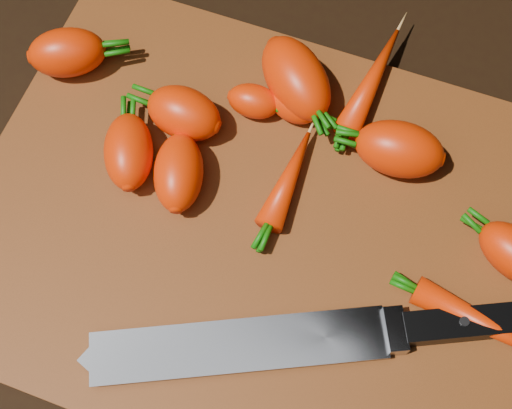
% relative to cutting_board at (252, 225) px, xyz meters
% --- Properties ---
extents(ground, '(2.00, 2.00, 0.01)m').
position_rel_cutting_board_xyz_m(ground, '(0.00, 0.00, -0.01)').
color(ground, black).
extents(cutting_board, '(0.50, 0.40, 0.01)m').
position_rel_cutting_board_xyz_m(cutting_board, '(0.00, 0.00, 0.00)').
color(cutting_board, brown).
rests_on(cutting_board, ground).
extents(carrot_0, '(0.09, 0.08, 0.05)m').
position_rel_cutting_board_xyz_m(carrot_0, '(-0.22, 0.09, 0.03)').
color(carrot_0, red).
rests_on(carrot_0, cutting_board).
extents(carrot_1, '(0.07, 0.05, 0.05)m').
position_rel_cutting_board_xyz_m(carrot_1, '(-0.09, 0.07, 0.03)').
color(carrot_1, red).
rests_on(carrot_1, cutting_board).
extents(carrot_2, '(0.10, 0.10, 0.05)m').
position_rel_cutting_board_xyz_m(carrot_2, '(-0.01, 0.14, 0.03)').
color(carrot_2, red).
rests_on(carrot_2, cutting_board).
extents(carrot_3, '(0.07, 0.08, 0.04)m').
position_rel_cutting_board_xyz_m(carrot_3, '(-0.07, 0.01, 0.03)').
color(carrot_3, red).
rests_on(carrot_3, cutting_board).
extents(carrot_4, '(0.08, 0.06, 0.05)m').
position_rel_cutting_board_xyz_m(carrot_4, '(0.10, 0.10, 0.03)').
color(carrot_4, red).
rests_on(carrot_4, cutting_board).
extents(carrot_5, '(0.05, 0.04, 0.03)m').
position_rel_cutting_board_xyz_m(carrot_5, '(-0.00, 0.12, 0.02)').
color(carrot_5, red).
rests_on(carrot_5, cutting_board).
extents(carrot_7, '(0.04, 0.13, 0.03)m').
position_rel_cutting_board_xyz_m(carrot_7, '(0.06, 0.17, 0.02)').
color(carrot_7, red).
rests_on(carrot_7, cutting_board).
extents(carrot_8, '(0.14, 0.05, 0.03)m').
position_rel_cutting_board_xyz_m(carrot_8, '(0.22, -0.02, 0.02)').
color(carrot_8, red).
rests_on(carrot_8, cutting_board).
extents(carrot_9, '(0.03, 0.10, 0.03)m').
position_rel_cutting_board_xyz_m(carrot_9, '(0.02, 0.05, 0.02)').
color(carrot_9, red).
rests_on(carrot_9, cutting_board).
extents(carrot_10, '(0.05, 0.03, 0.03)m').
position_rel_cutting_board_xyz_m(carrot_10, '(-0.04, 0.11, 0.02)').
color(carrot_10, red).
rests_on(carrot_10, cutting_board).
extents(carrot_11, '(0.07, 0.09, 0.04)m').
position_rel_cutting_board_xyz_m(carrot_11, '(-0.12, 0.02, 0.03)').
color(carrot_11, red).
rests_on(carrot_11, cutting_board).
extents(knife, '(0.37, 0.20, 0.02)m').
position_rel_cutting_board_xyz_m(knife, '(0.05, -0.10, 0.02)').
color(knife, gray).
rests_on(knife, cutting_board).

